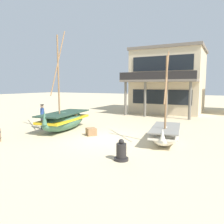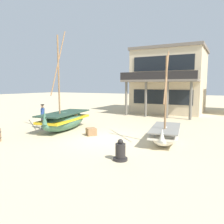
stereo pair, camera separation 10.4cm
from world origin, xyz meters
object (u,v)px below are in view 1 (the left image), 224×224
(capstan_winch, at_px, (121,152))
(harbor_building_main, at_px, (169,81))
(fishing_boat_centre_large, at_px, (64,120))
(fisherman_by_hull, at_px, (42,117))
(cargo_crate, at_px, (91,132))
(fishing_boat_near_left, at_px, (165,134))

(capstan_winch, bearing_deg, harbor_building_main, 97.33)
(fishing_boat_centre_large, distance_m, harbor_building_main, 14.24)
(fisherman_by_hull, height_order, capstan_winch, fisherman_by_hull)
(capstan_winch, xyz_separation_m, cargo_crate, (-3.43, 3.09, -0.12))
(fishing_boat_near_left, relative_size, capstan_winch, 5.43)
(fishing_boat_centre_large, bearing_deg, fishing_boat_near_left, -0.47)
(capstan_winch, relative_size, cargo_crate, 1.63)
(fishing_boat_near_left, xyz_separation_m, harbor_building_main, (-3.07, 13.52, 2.97))
(cargo_crate, bearing_deg, fishing_boat_centre_large, 168.43)
(fishing_boat_near_left, bearing_deg, fishing_boat_centre_large, 179.53)
(fishing_boat_near_left, xyz_separation_m, capstan_winch, (-0.87, -3.54, -0.13))
(fisherman_by_hull, distance_m, cargo_crate, 3.98)
(harbor_building_main, bearing_deg, fisherman_by_hull, -110.36)
(fisherman_by_hull, bearing_deg, fishing_boat_centre_large, 17.06)
(fishing_boat_centre_large, bearing_deg, fisherman_by_hull, -162.94)
(cargo_crate, distance_m, harbor_building_main, 14.39)
(fishing_boat_centre_large, xyz_separation_m, harbor_building_main, (3.69, 13.47, 2.78))
(fisherman_by_hull, relative_size, capstan_winch, 1.95)
(fisherman_by_hull, distance_m, capstan_winch, 8.02)
(fishing_boat_near_left, height_order, fisherman_by_hull, fishing_boat_near_left)
(fishing_boat_near_left, xyz_separation_m, fisherman_by_hull, (-8.24, -0.40, 0.37))
(cargo_crate, relative_size, harbor_building_main, 0.06)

